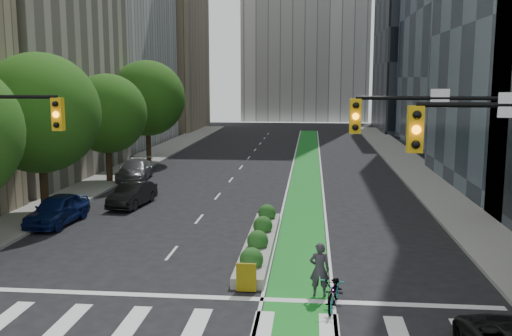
% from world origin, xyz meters
% --- Properties ---
extents(ground, '(160.00, 160.00, 0.00)m').
position_xyz_m(ground, '(0.00, 0.00, 0.00)').
color(ground, black).
rests_on(ground, ground).
extents(sidewalk_left, '(3.60, 90.00, 0.15)m').
position_xyz_m(sidewalk_left, '(-11.80, 25.00, 0.07)').
color(sidewalk_left, gray).
rests_on(sidewalk_left, ground).
extents(sidewalk_right, '(3.60, 90.00, 0.15)m').
position_xyz_m(sidewalk_right, '(11.80, 25.00, 0.07)').
color(sidewalk_right, gray).
rests_on(sidewalk_right, ground).
extents(bike_lane_paint, '(2.20, 70.00, 0.01)m').
position_xyz_m(bike_lane_paint, '(3.00, 30.00, 0.01)').
color(bike_lane_paint, '#178022').
rests_on(bike_lane_paint, ground).
extents(building_tan_far, '(14.00, 16.00, 26.00)m').
position_xyz_m(building_tan_far, '(-20.00, 66.00, 13.00)').
color(building_tan_far, tan).
rests_on(building_tan_far, ground).
extents(building_dark_end, '(14.00, 18.00, 28.00)m').
position_xyz_m(building_dark_end, '(20.00, 68.00, 14.00)').
color(building_dark_end, black).
rests_on(building_dark_end, ground).
extents(tree_mid, '(6.40, 6.40, 8.78)m').
position_xyz_m(tree_mid, '(-11.00, 12.00, 5.57)').
color(tree_mid, black).
rests_on(tree_mid, ground).
extents(tree_midfar, '(5.60, 5.60, 7.76)m').
position_xyz_m(tree_midfar, '(-11.00, 22.00, 4.95)').
color(tree_midfar, black).
rests_on(tree_midfar, ground).
extents(tree_far, '(6.60, 6.60, 9.00)m').
position_xyz_m(tree_far, '(-11.00, 32.00, 5.69)').
color(tree_far, black).
rests_on(tree_far, ground).
extents(signal_right, '(5.82, 0.51, 7.20)m').
position_xyz_m(signal_right, '(8.67, 0.47, 4.80)').
color(signal_right, black).
rests_on(signal_right, ground).
extents(median_planter, '(1.20, 10.26, 1.10)m').
position_xyz_m(median_planter, '(1.20, 7.04, 0.37)').
color(median_planter, gray).
rests_on(median_planter, ground).
extents(bicycle, '(1.10, 2.23, 1.12)m').
position_xyz_m(bicycle, '(4.20, 0.79, 0.56)').
color(bicycle, gray).
rests_on(bicycle, ground).
extents(cyclist, '(0.69, 0.46, 1.89)m').
position_xyz_m(cyclist, '(3.72, 1.73, 0.95)').
color(cyclist, '#352F38').
rests_on(cyclist, ground).
extents(parked_car_left_near, '(2.09, 4.59, 1.53)m').
position_xyz_m(parked_car_left_near, '(-9.50, 10.26, 0.76)').
color(parked_car_left_near, '#0D1B53').
rests_on(parked_car_left_near, ground).
extents(parked_car_left_mid, '(1.95, 4.35, 1.39)m').
position_xyz_m(parked_car_left_mid, '(-7.00, 14.75, 0.69)').
color(parked_car_left_mid, black).
rests_on(parked_car_left_mid, ground).
extents(parked_car_left_far, '(2.62, 5.34, 1.49)m').
position_xyz_m(parked_car_left_far, '(-9.50, 23.23, 0.75)').
color(parked_car_left_far, '#5A5C5F').
rests_on(parked_car_left_far, ground).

